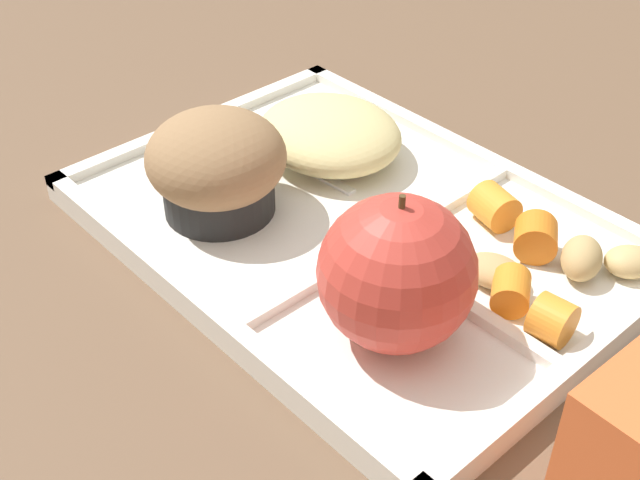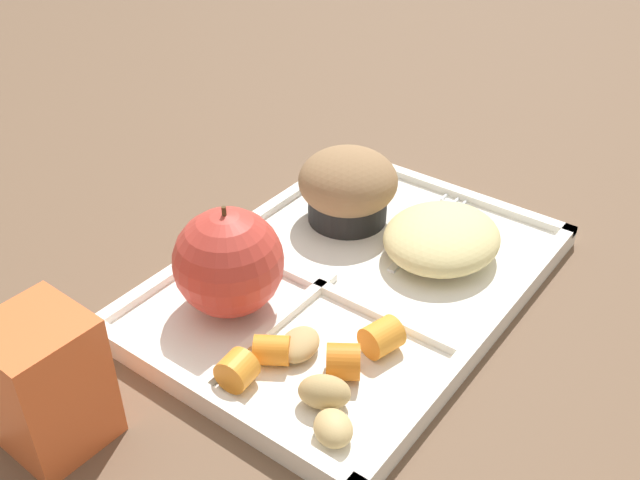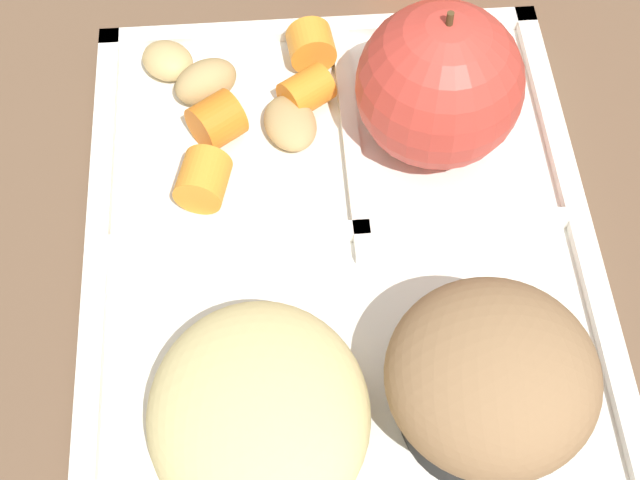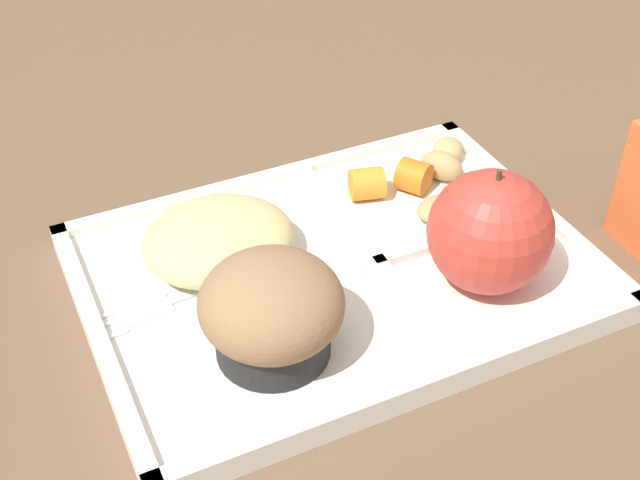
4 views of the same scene
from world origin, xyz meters
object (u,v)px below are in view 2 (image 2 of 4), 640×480
bran_muffin (348,187)px  plastic_fork (436,222)px  green_apple (229,262)px  milk_carton (46,383)px  lunch_tray (351,282)px

bran_muffin → plastic_fork: bearing=-58.7°
green_apple → milk_carton: size_ratio=0.95×
lunch_tray → green_apple: (-0.09, 0.06, 0.05)m
lunch_tray → bran_muffin: bearing=37.0°
green_apple → bran_muffin: bearing=-0.0°
plastic_fork → milk_carton: bearing=167.2°
plastic_fork → lunch_tray: bearing=172.0°
lunch_tray → bran_muffin: bran_muffin is taller
milk_carton → plastic_fork: bearing=-11.1°
green_apple → milk_carton: green_apple is taller
lunch_tray → bran_muffin: size_ratio=3.88×
bran_muffin → plastic_fork: (0.04, -0.07, -0.03)m
milk_carton → lunch_tray: bearing=-13.4°
plastic_fork → milk_carton: (-0.37, 0.09, 0.04)m
green_apple → plastic_fork: 0.23m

